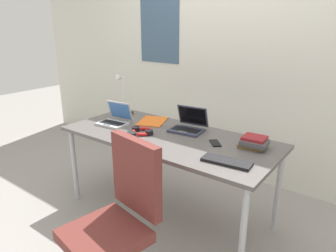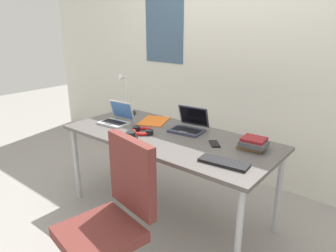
% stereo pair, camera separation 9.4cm
% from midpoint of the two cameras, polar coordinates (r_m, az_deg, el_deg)
% --- Properties ---
extents(ground_plane, '(12.00, 12.00, 0.00)m').
position_cam_midpoint_polar(ground_plane, '(2.89, 0.97, -15.60)').
color(ground_plane, gray).
extents(wall_back, '(6.00, 0.13, 2.60)m').
position_cam_midpoint_polar(wall_back, '(3.35, 13.05, 12.53)').
color(wall_back, silver).
rests_on(wall_back, ground_plane).
extents(desk, '(1.80, 0.80, 0.74)m').
position_cam_midpoint_polar(desk, '(2.57, 1.05, -2.90)').
color(desk, '#595451').
rests_on(desk, ground_plane).
extents(desk_lamp, '(0.12, 0.18, 0.40)m').
position_cam_midpoint_polar(desk_lamp, '(3.21, -7.21, 6.05)').
color(desk_lamp, white).
rests_on(desk_lamp, desk).
extents(laptop_front_left, '(0.30, 0.28, 0.20)m').
position_cam_midpoint_polar(laptop_front_left, '(2.65, 4.87, -0.05)').
color(laptop_front_left, '#33384C').
rests_on(laptop_front_left, desk).
extents(laptop_front_right, '(0.28, 0.25, 0.20)m').
position_cam_midpoint_polar(laptop_front_right, '(2.87, -8.58, 1.27)').
color(laptop_front_right, '#B7BABC').
rests_on(laptop_front_right, desk).
extents(external_keyboard, '(0.34, 0.15, 0.02)m').
position_cam_midpoint_polar(external_keyboard, '(2.08, 11.55, -6.62)').
color(external_keyboard, black).
rests_on(external_keyboard, desk).
extents(computer_mouse, '(0.08, 0.11, 0.03)m').
position_cam_midpoint_polar(computer_mouse, '(3.15, -5.63, 2.46)').
color(computer_mouse, black).
rests_on(computer_mouse, desk).
extents(cell_phone, '(0.14, 0.14, 0.01)m').
position_cam_midpoint_polar(cell_phone, '(2.39, 9.68, -3.25)').
color(cell_phone, black).
rests_on(cell_phone, desk).
extents(headphones, '(0.21, 0.18, 0.04)m').
position_cam_midpoint_polar(headphones, '(2.61, -3.65, -0.92)').
color(headphones, red).
rests_on(headphones, desk).
extents(book_stack, '(0.22, 0.18, 0.08)m').
position_cam_midpoint_polar(book_stack, '(2.36, 16.48, -3.13)').
color(book_stack, brown).
rests_on(book_stack, desk).
extents(paper_folder_near_lamp, '(0.33, 0.37, 0.01)m').
position_cam_midpoint_polar(paper_folder_near_lamp, '(2.91, -1.67, 0.93)').
color(paper_folder_near_lamp, orange).
rests_on(paper_folder_near_lamp, desk).
extents(coffee_mug, '(0.11, 0.08, 0.09)m').
position_cam_midpoint_polar(coffee_mug, '(2.39, -5.68, -2.10)').
color(coffee_mug, black).
rests_on(coffee_mug, desk).
extents(office_chair, '(0.52, 0.57, 0.97)m').
position_cam_midpoint_polar(office_chair, '(2.04, -9.08, -18.61)').
color(office_chair, black).
rests_on(office_chair, ground_plane).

